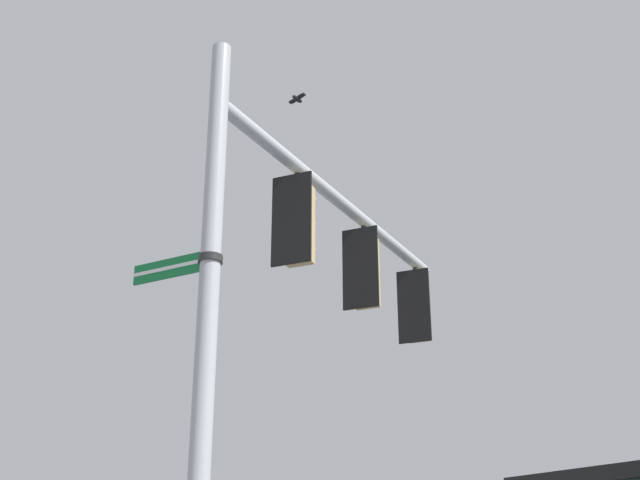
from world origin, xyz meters
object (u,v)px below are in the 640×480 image
Objects in this scene: traffic_light_mid_inner at (365,271)px; street_name_sign at (187,265)px; traffic_light_mid_outer at (417,309)px; bird_flying at (297,99)px; traffic_light_nearest_pole at (298,224)px.

street_name_sign is (-0.63, -3.69, -1.12)m from traffic_light_mid_inner.
street_name_sign is at bearing -98.08° from traffic_light_mid_outer.
street_name_sign is (-0.80, -5.62, -1.12)m from traffic_light_mid_outer.
traffic_light_mid_outer is 1.15× the size of street_name_sign.
traffic_light_mid_outer is 4.21× the size of bird_flying.
traffic_light_mid_outer reaches higher than street_name_sign.
traffic_light_mid_outer is 5.78m from street_name_sign.
traffic_light_nearest_pole is 4.21× the size of bird_flying.
traffic_light_nearest_pole is 1.00× the size of traffic_light_mid_inner.
traffic_light_nearest_pole is at bearing 75.44° from street_name_sign.
street_name_sign is at bearing -104.56° from traffic_light_nearest_pole.
bird_flying is at bearing 116.46° from traffic_light_nearest_pole.
traffic_light_nearest_pole is at bearing -63.54° from bird_flying.
traffic_light_mid_outer is at bearing 81.92° from street_name_sign.
traffic_light_mid_outer is (0.17, 1.92, 0.00)m from traffic_light_mid_inner.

